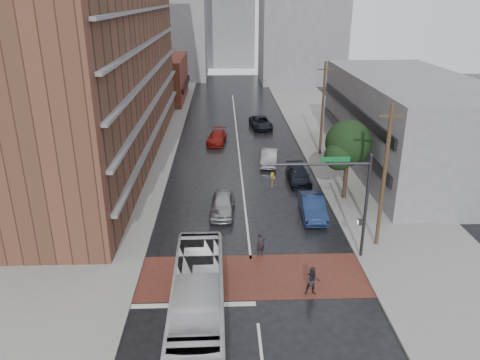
{
  "coord_description": "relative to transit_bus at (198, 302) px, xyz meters",
  "views": [
    {
      "loc": [
        -1.7,
        -24.19,
        16.14
      ],
      "look_at": [
        -0.51,
        7.91,
        3.5
      ],
      "focal_mm": 35.0,
      "sensor_mm": 36.0,
      "label": 1
    }
  ],
  "objects": [
    {
      "name": "sidewalk_east",
      "position": [
        14.61,
        29.18,
        -1.48
      ],
      "size": [
        9.0,
        90.0,
        0.15
      ],
      "primitive_type": "cube",
      "color": "gray",
      "rests_on": "ground"
    },
    {
      "name": "car_travel_b",
      "position": [
        6.08,
        25.25,
        -0.8
      ],
      "size": [
        2.2,
        4.77,
        1.51
      ],
      "primitive_type": "imported",
      "rotation": [
        0.0,
        0.0,
        -0.13
      ],
      "color": "#A6A7AD",
      "rests_on": "ground"
    },
    {
      "name": "car_parked_mid",
      "position": [
        8.31,
        20.18,
        -0.86
      ],
      "size": [
        2.06,
        4.82,
        1.38
      ],
      "primitive_type": "imported",
      "rotation": [
        0.0,
        0.0,
        0.03
      ],
      "color": "black",
      "rests_on": "ground"
    },
    {
      "name": "transit_bus",
      "position": [
        0.0,
        0.0,
        0.0
      ],
      "size": [
        2.76,
        11.18,
        3.1
      ],
      "primitive_type": "imported",
      "rotation": [
        0.0,
        0.0,
        0.01
      ],
      "color": "#BCBBBE",
      "rests_on": "ground"
    },
    {
      "name": "suv_travel",
      "position": [
        6.35,
        39.58,
        -0.81
      ],
      "size": [
        3.09,
        5.62,
        1.49
      ],
      "primitive_type": "imported",
      "rotation": [
        0.0,
        0.0,
        0.12
      ],
      "color": "black",
      "rests_on": "ground"
    },
    {
      "name": "signal_mast",
      "position": [
        8.96,
        6.68,
        3.18
      ],
      "size": [
        6.5,
        0.3,
        7.2
      ],
      "color": "#2D2D33",
      "rests_on": "ground"
    },
    {
      "name": "ground",
      "position": [
        3.11,
        4.18,
        -1.55
      ],
      "size": [
        160.0,
        160.0,
        0.0
      ],
      "primitive_type": "plane",
      "color": "black",
      "rests_on": "ground"
    },
    {
      "name": "crosswalk",
      "position": [
        3.11,
        4.68,
        -1.54
      ],
      "size": [
        14.0,
        5.0,
        0.02
      ],
      "primitive_type": "cube",
      "color": "brown",
      "rests_on": "ground"
    },
    {
      "name": "utility_pole_far",
      "position": [
        11.91,
        28.18,
        3.59
      ],
      "size": [
        1.6,
        0.26,
        10.0
      ],
      "color": "#473321",
      "rests_on": "ground"
    },
    {
      "name": "pedestrian_a",
      "position": [
        3.8,
        7.18,
        -0.7
      ],
      "size": [
        0.73,
        0.61,
        1.7
      ],
      "primitive_type": "imported",
      "rotation": [
        0.0,
        0.0,
        0.39
      ],
      "color": "black",
      "rests_on": "ground"
    },
    {
      "name": "car_travel_c",
      "position": [
        0.63,
        32.94,
        -0.85
      ],
      "size": [
        2.63,
        5.08,
        1.41
      ],
      "primitive_type": "imported",
      "rotation": [
        0.0,
        0.0,
        -0.14
      ],
      "color": "maroon",
      "rests_on": "ground"
    },
    {
      "name": "car_parked_far",
      "position": [
        8.31,
        20.18,
        -0.84
      ],
      "size": [
        2.28,
        4.39,
        1.43
      ],
      "primitive_type": "imported",
      "rotation": [
        0.0,
        0.0,
        0.15
      ],
      "color": "#999BA0",
      "rests_on": "ground"
    },
    {
      "name": "sidewalk_west",
      "position": [
        -8.39,
        29.18,
        -1.48
      ],
      "size": [
        9.0,
        90.0,
        0.15
      ],
      "primitive_type": "cube",
      "color": "gray",
      "rests_on": "ground"
    },
    {
      "name": "distant_tower_center",
      "position": [
        3.11,
        99.18,
        10.45
      ],
      "size": [
        12.0,
        10.0,
        24.0
      ],
      "primitive_type": "cube",
      "color": "gray",
      "rests_on": "ground"
    },
    {
      "name": "apartment_block",
      "position": [
        -10.89,
        28.18,
        12.45
      ],
      "size": [
        10.0,
        44.0,
        28.0
      ],
      "primitive_type": "cube",
      "color": "brown",
      "rests_on": "ground"
    },
    {
      "name": "car_parked_near",
      "position": [
        8.31,
        12.94,
        -0.73
      ],
      "size": [
        1.92,
        5.07,
        1.65
      ],
      "primitive_type": "imported",
      "rotation": [
        0.0,
        0.0,
        -0.03
      ],
      "color": "#15264B",
      "rests_on": "ground"
    },
    {
      "name": "street_tree",
      "position": [
        11.63,
        16.21,
        3.18
      ],
      "size": [
        4.2,
        4.1,
        6.9
      ],
      "color": "#332319",
      "rests_on": "ground"
    },
    {
      "name": "building_east",
      "position": [
        19.61,
        24.18,
        2.95
      ],
      "size": [
        11.0,
        26.0,
        9.0
      ],
      "primitive_type": "cube",
      "color": "gray",
      "rests_on": "ground"
    },
    {
      "name": "utility_pole_near",
      "position": [
        11.91,
        8.18,
        3.59
      ],
      "size": [
        1.6,
        0.26,
        10.0
      ],
      "color": "#473321",
      "rests_on": "ground"
    },
    {
      "name": "pedestrian_b",
      "position": [
        6.44,
        2.68,
        -0.67
      ],
      "size": [
        0.88,
        0.7,
        1.76
      ],
      "primitive_type": "imported",
      "rotation": [
        0.0,
        0.0,
        -0.04
      ],
      "color": "black",
      "rests_on": "ground"
    },
    {
      "name": "storefront_west",
      "position": [
        -8.89,
        58.18,
        1.95
      ],
      "size": [
        8.0,
        16.0,
        7.0
      ],
      "primitive_type": "cube",
      "color": "maroon",
      "rests_on": "ground"
    },
    {
      "name": "car_travel_a",
      "position": [
        1.26,
        13.75,
        -0.76
      ],
      "size": [
        2.17,
        4.79,
        1.59
      ],
      "primitive_type": "imported",
      "rotation": [
        0.0,
        0.0,
        -0.06
      ],
      "color": "#9B9DA2",
      "rests_on": "ground"
    }
  ]
}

